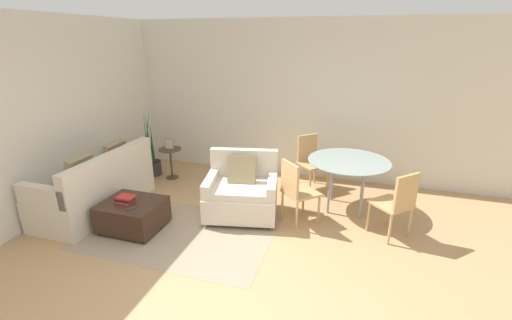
# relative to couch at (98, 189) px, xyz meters

# --- Properties ---
(ground_plane) EXTENTS (20.00, 20.00, 0.00)m
(ground_plane) POSITION_rel_couch_xyz_m (2.38, -1.10, -0.32)
(ground_plane) COLOR tan
(wall_back) EXTENTS (12.00, 0.06, 2.75)m
(wall_back) POSITION_rel_couch_xyz_m (2.38, 2.27, 1.05)
(wall_back) COLOR beige
(wall_back) RESTS_ON ground_plane
(wall_left) EXTENTS (0.06, 12.00, 2.75)m
(wall_left) POSITION_rel_couch_xyz_m (-0.53, 0.40, 1.05)
(wall_left) COLOR beige
(wall_left) RESTS_ON ground_plane
(area_rug) EXTENTS (2.44, 1.54, 0.01)m
(area_rug) POSITION_rel_couch_xyz_m (1.46, -0.25, -0.32)
(area_rug) COLOR gray
(area_rug) RESTS_ON ground_plane
(couch) EXTENTS (0.83, 1.77, 0.94)m
(couch) POSITION_rel_couch_xyz_m (0.00, 0.00, 0.00)
(couch) COLOR beige
(couch) RESTS_ON ground_plane
(armchair) EXTENTS (1.13, 1.00, 0.90)m
(armchair) POSITION_rel_couch_xyz_m (2.09, 0.47, 0.03)
(armchair) COLOR beige
(armchair) RESTS_ON ground_plane
(ottoman) EXTENTS (0.77, 0.65, 0.39)m
(ottoman) POSITION_rel_couch_xyz_m (0.83, -0.33, -0.11)
(ottoman) COLOR #382319
(ottoman) RESTS_ON ground_plane
(book_stack) EXTENTS (0.24, 0.19, 0.08)m
(book_stack) POSITION_rel_couch_xyz_m (0.75, -0.34, 0.11)
(book_stack) COLOR #B72D28
(book_stack) RESTS_ON ottoman
(tv_remote_primary) EXTENTS (0.10, 0.13, 0.01)m
(tv_remote_primary) POSITION_rel_couch_xyz_m (0.95, -0.48, 0.07)
(tv_remote_primary) COLOR #333338
(tv_remote_primary) RESTS_ON ottoman
(potted_plant) EXTENTS (0.34, 0.34, 1.26)m
(potted_plant) POSITION_rel_couch_xyz_m (-0.03, 1.43, -0.07)
(potted_plant) COLOR #333338
(potted_plant) RESTS_ON ground_plane
(side_table) EXTENTS (0.40, 0.40, 0.56)m
(side_table) POSITION_rel_couch_xyz_m (0.41, 1.39, 0.07)
(side_table) COLOR #4C3828
(side_table) RESTS_ON ground_plane
(picture_frame) EXTENTS (0.17, 0.07, 0.18)m
(picture_frame) POSITION_rel_couch_xyz_m (0.41, 1.39, 0.32)
(picture_frame) COLOR #8C6647
(picture_frame) RESTS_ON side_table
(dining_table) EXTENTS (1.17, 1.17, 0.77)m
(dining_table) POSITION_rel_couch_xyz_m (3.50, 1.11, 0.36)
(dining_table) COLOR #8C9E99
(dining_table) RESTS_ON ground_plane
(dining_chair_near_left) EXTENTS (0.59, 0.59, 0.90)m
(dining_chair_near_left) POSITION_rel_couch_xyz_m (2.86, 0.47, 0.19)
(dining_chair_near_left) COLOR tan
(dining_chair_near_left) RESTS_ON ground_plane
(dining_chair_near_right) EXTENTS (0.59, 0.59, 0.90)m
(dining_chair_near_right) POSITION_rel_couch_xyz_m (4.14, 0.47, 0.19)
(dining_chair_near_right) COLOR tan
(dining_chair_near_right) RESTS_ON ground_plane
(dining_chair_far_left) EXTENTS (0.59, 0.59, 0.90)m
(dining_chair_far_left) POSITION_rel_couch_xyz_m (2.86, 1.75, 0.19)
(dining_chair_far_left) COLOR tan
(dining_chair_far_left) RESTS_ON ground_plane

